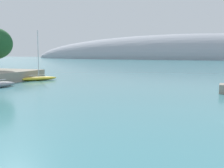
% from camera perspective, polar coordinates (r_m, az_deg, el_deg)
% --- Properties ---
extents(distant_ridge, '(312.37, 61.90, 43.87)m').
position_cam_1_polar(distant_ridge, '(255.00, 16.05, 4.88)').
color(distant_ridge, '#999EA8').
rests_on(distant_ridge, ground).
extents(sailboat_yellow_near_shore, '(6.44, 7.96, 10.83)m').
position_cam_1_polar(sailboat_yellow_near_shore, '(63.31, -14.69, 1.19)').
color(sailboat_yellow_near_shore, yellow).
rests_on(sailboat_yellow_near_shore, water).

